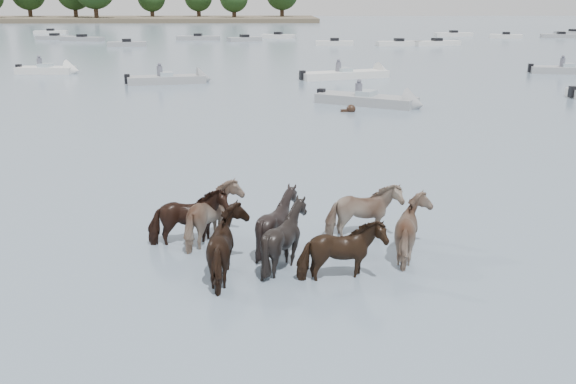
{
  "coord_description": "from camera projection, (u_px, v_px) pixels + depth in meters",
  "views": [
    {
      "loc": [
        -2.01,
        -13.03,
        5.19
      ],
      "look_at": [
        -1.57,
        0.37,
        1.1
      ],
      "focal_mm": 39.45,
      "sensor_mm": 36.0,
      "label": 1
    }
  ],
  "objects": [
    {
      "name": "ground",
      "position": [
        359.0,
        243.0,
        14.03
      ],
      "size": [
        400.0,
        400.0,
        0.0
      ],
      "primitive_type": "plane",
      "color": "slate",
      "rests_on": "ground"
    },
    {
      "name": "pony_herd",
      "position": [
        286.0,
        232.0,
        13.2
      ],
      "size": [
        6.52,
        3.63,
        1.53
      ],
      "color": "black",
      "rests_on": "ground"
    },
    {
      "name": "swimming_pony",
      "position": [
        350.0,
        110.0,
        30.48
      ],
      "size": [
        0.72,
        0.44,
        0.44
      ],
      "color": "black",
      "rests_on": "ground"
    },
    {
      "name": "motorboat_a",
      "position": [
        178.0,
        79.0,
        40.93
      ],
      "size": [
        5.62,
        2.72,
        1.92
      ],
      "rotation": [
        0.0,
        0.0,
        0.22
      ],
      "color": "gray",
      "rests_on": "ground"
    },
    {
      "name": "motorboat_b",
      "position": [
        380.0,
        101.0,
        32.09
      ],
      "size": [
        5.63,
        4.3,
        1.92
      ],
      "rotation": [
        0.0,
        0.0,
        -0.55
      ],
      "color": "gray",
      "rests_on": "ground"
    },
    {
      "name": "motorboat_c",
      "position": [
        355.0,
        75.0,
        43.61
      ],
      "size": [
        6.81,
        3.8,
        1.92
      ],
      "rotation": [
        0.0,
        0.0,
        0.35
      ],
      "color": "silver",
      "rests_on": "ground"
    },
    {
      "name": "motorboat_f",
      "position": [
        55.0,
        70.0,
        46.14
      ],
      "size": [
        4.7,
        1.96,
        1.92
      ],
      "rotation": [
        0.0,
        0.0,
        -0.08
      ],
      "color": "silver",
      "rests_on": "ground"
    },
    {
      "name": "distant_flotilla",
      "position": [
        287.0,
        38.0,
        85.15
      ],
      "size": [
        100.22,
        29.43,
        0.93
      ],
      "color": "gray",
      "rests_on": "ground"
    }
  ]
}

